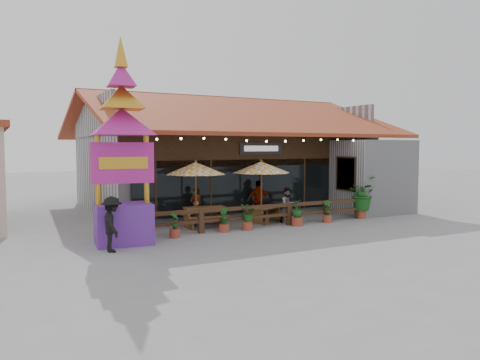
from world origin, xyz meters
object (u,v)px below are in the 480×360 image
tropical_plant (361,194)px  umbrella_left (196,169)px  umbrella_right (261,168)px  picnic_table_right (266,212)px  thai_sign_tower (122,127)px  picnic_table_left (205,213)px  pedestrian (112,224)px

tropical_plant → umbrella_left: bearing=168.7°
umbrella_right → picnic_table_right: size_ratio=1.93×
thai_sign_tower → picnic_table_left: bearing=26.0°
pedestrian → umbrella_right: bearing=-64.3°
umbrella_right → pedestrian: (-7.18, -2.98, -1.50)m
picnic_table_left → pedestrian: size_ratio=1.07×
picnic_table_left → umbrella_left: bearing=133.0°
umbrella_right → tropical_plant: (4.54, -1.33, -1.28)m
picnic_table_left → picnic_table_right: bearing=-3.4°
picnic_table_right → pedestrian: (-7.25, -2.71, 0.42)m
umbrella_left → tropical_plant: (7.57, -1.51, -1.29)m
umbrella_left → thai_sign_tower: 4.40m
picnic_table_right → pedestrian: pedestrian is taller
thai_sign_tower → pedestrian: bearing=-121.3°
picnic_table_left → tropical_plant: bearing=-9.5°
picnic_table_right → tropical_plant: bearing=-13.3°
umbrella_right → picnic_table_right: 1.95m
thai_sign_tower → pedestrian: 3.28m
umbrella_left → thai_sign_tower: thai_sign_tower is taller
umbrella_right → thai_sign_tower: size_ratio=0.45×
umbrella_right → thai_sign_tower: bearing=-163.4°
picnic_table_left → tropical_plant: (7.30, -1.23, 0.54)m
umbrella_left → picnic_table_left: (0.27, -0.29, -1.83)m
umbrella_right → picnic_table_left: size_ratio=1.79×
pedestrian → picnic_table_right: bearing=-66.4°
umbrella_left → thai_sign_tower: (-3.53, -2.13, 1.53)m
umbrella_left → picnic_table_left: bearing=-47.0°
umbrella_right → picnic_table_right: umbrella_right is taller
picnic_table_right → tropical_plant: 4.64m
picnic_table_right → thai_sign_tower: (-6.62, -1.68, 3.47)m
thai_sign_tower → tropical_plant: bearing=3.2°
picnic_table_left → pedestrian: 5.28m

